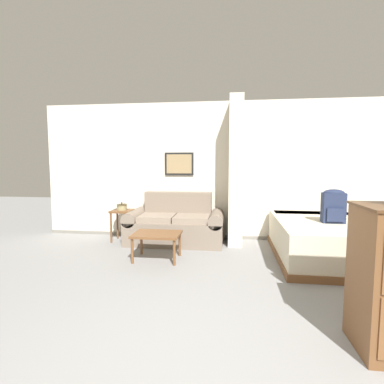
{
  "coord_description": "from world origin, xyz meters",
  "views": [
    {
      "loc": [
        0.18,
        -1.66,
        1.45
      ],
      "look_at": [
        -0.37,
        2.43,
        1.05
      ],
      "focal_mm": 28.0,
      "sensor_mm": 36.0,
      "label": 1
    }
  ],
  "objects_px": {
    "bed": "(324,239)",
    "backpack": "(334,206)",
    "table_lamp": "(122,195)",
    "coffee_table": "(157,236)",
    "couch": "(176,225)"
  },
  "relations": [
    {
      "from": "table_lamp",
      "to": "coffee_table",
      "type": "bearing_deg",
      "value": -46.96
    },
    {
      "from": "coffee_table",
      "to": "table_lamp",
      "type": "height_order",
      "value": "table_lamp"
    },
    {
      "from": "coffee_table",
      "to": "bed",
      "type": "relative_size",
      "value": 0.35
    },
    {
      "from": "couch",
      "to": "backpack",
      "type": "xyz_separation_m",
      "value": [
        2.48,
        -0.77,
        0.52
      ]
    },
    {
      "from": "couch",
      "to": "table_lamp",
      "type": "relative_size",
      "value": 4.06
    },
    {
      "from": "table_lamp",
      "to": "bed",
      "type": "xyz_separation_m",
      "value": [
        3.41,
        -0.6,
        -0.56
      ]
    },
    {
      "from": "bed",
      "to": "backpack",
      "type": "distance_m",
      "value": 0.56
    },
    {
      "from": "coffee_table",
      "to": "backpack",
      "type": "xyz_separation_m",
      "value": [
        2.57,
        0.24,
        0.48
      ]
    },
    {
      "from": "table_lamp",
      "to": "backpack",
      "type": "distance_m",
      "value": 3.56
    },
    {
      "from": "bed",
      "to": "backpack",
      "type": "height_order",
      "value": "backpack"
    },
    {
      "from": "coffee_table",
      "to": "backpack",
      "type": "relative_size",
      "value": 1.43
    },
    {
      "from": "bed",
      "to": "backpack",
      "type": "xyz_separation_m",
      "value": [
        0.07,
        -0.14,
        0.54
      ]
    },
    {
      "from": "couch",
      "to": "bed",
      "type": "relative_size",
      "value": 0.87
    },
    {
      "from": "coffee_table",
      "to": "bed",
      "type": "xyz_separation_m",
      "value": [
        2.5,
        0.37,
        -0.06
      ]
    },
    {
      "from": "couch",
      "to": "coffee_table",
      "type": "bearing_deg",
      "value": -95.44
    }
  ]
}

